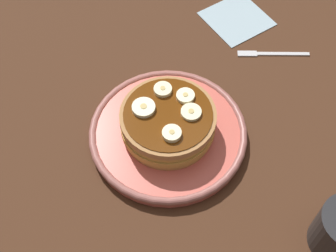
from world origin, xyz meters
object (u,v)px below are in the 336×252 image
(plate, at_px, (168,133))
(banana_slice_3, at_px, (163,90))
(fork, at_px, (269,53))
(banana_slice_2, at_px, (172,134))
(banana_slice_4, at_px, (185,96))
(napkin, at_px, (237,18))
(banana_slice_1, at_px, (144,108))
(banana_slice_0, at_px, (191,112))
(pancake_stack, at_px, (168,124))

(plate, xyz_separation_m, banana_slice_3, (-0.04, 0.02, 0.06))
(banana_slice_3, height_order, fork, banana_slice_3)
(plate, height_order, banana_slice_2, banana_slice_2)
(plate, relative_size, banana_slice_2, 8.81)
(banana_slice_4, height_order, napkin, banana_slice_4)
(banana_slice_1, bearing_deg, banana_slice_4, 74.67)
(napkin, bearing_deg, banana_slice_2, -57.29)
(napkin, bearing_deg, banana_slice_1, -67.78)
(napkin, bearing_deg, banana_slice_3, -66.64)
(plate, distance_m, banana_slice_3, 0.07)
(banana_slice_3, bearing_deg, banana_slice_2, -25.35)
(banana_slice_0, height_order, banana_slice_1, banana_slice_1)
(plate, height_order, fork, plate)
(banana_slice_2, distance_m, fork, 0.29)
(plate, xyz_separation_m, banana_slice_4, (-0.01, 0.04, 0.06))
(plate, height_order, banana_slice_1, banana_slice_1)
(pancake_stack, xyz_separation_m, banana_slice_2, (0.03, -0.02, 0.03))
(plate, height_order, napkin, plate)
(banana_slice_4, bearing_deg, fork, 98.36)
(banana_slice_3, height_order, napkin, banana_slice_3)
(banana_slice_4, height_order, fork, banana_slice_4)
(banana_slice_2, bearing_deg, fork, 105.67)
(plate, distance_m, banana_slice_1, 0.07)
(banana_slice_2, xyz_separation_m, napkin, (-0.18, 0.28, -0.07))
(banana_slice_3, distance_m, fork, 0.24)
(banana_slice_2, height_order, napkin, banana_slice_2)
(banana_slice_1, relative_size, banana_slice_4, 1.25)
(banana_slice_1, bearing_deg, napkin, 112.22)
(banana_slice_1, height_order, banana_slice_2, banana_slice_2)
(plate, xyz_separation_m, banana_slice_1, (-0.03, -0.02, 0.06))
(pancake_stack, relative_size, banana_slice_2, 5.33)
(plate, bearing_deg, pancake_stack, -25.08)
(banana_slice_0, distance_m, banana_slice_3, 0.06)
(banana_slice_1, bearing_deg, fork, 92.80)
(banana_slice_3, relative_size, napkin, 0.26)
(plate, relative_size, fork, 2.24)
(napkin, bearing_deg, pancake_stack, -60.59)
(pancake_stack, height_order, banana_slice_4, banana_slice_4)
(pancake_stack, distance_m, banana_slice_0, 0.04)
(pancake_stack, distance_m, napkin, 0.30)
(banana_slice_0, relative_size, banana_slice_3, 1.10)
(banana_slice_3, xyz_separation_m, fork, (-0.00, 0.23, -0.07))
(banana_slice_1, distance_m, fork, 0.28)
(pancake_stack, relative_size, banana_slice_0, 4.87)
(pancake_stack, relative_size, banana_slice_1, 4.28)
(banana_slice_2, xyz_separation_m, fork, (-0.08, 0.27, -0.07))
(banana_slice_0, height_order, fork, banana_slice_0)
(banana_slice_2, bearing_deg, napkin, 122.71)
(banana_slice_0, height_order, banana_slice_2, banana_slice_2)
(banana_slice_0, relative_size, banana_slice_2, 1.09)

